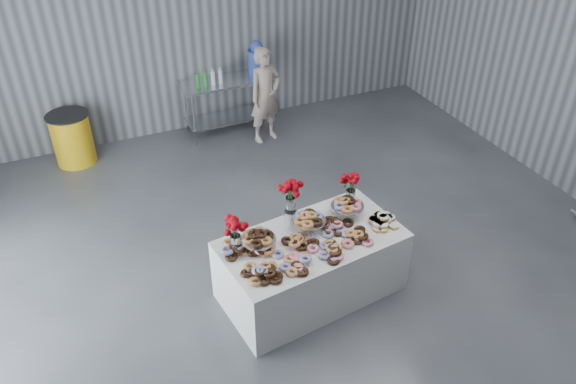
{
  "coord_description": "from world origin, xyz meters",
  "views": [
    {
      "loc": [
        -2.12,
        -3.81,
        4.45
      ],
      "look_at": [
        -0.13,
        0.72,
        1.02
      ],
      "focal_mm": 35.0,
      "sensor_mm": 36.0,
      "label": 1
    }
  ],
  "objects_px": {
    "prep_table": "(229,96)",
    "display_table": "(311,266)",
    "water_jug": "(257,60)",
    "person": "(265,95)",
    "trash_barrel": "(72,138)"
  },
  "relations": [
    {
      "from": "water_jug",
      "to": "person",
      "type": "bearing_deg",
      "value": -96.9
    },
    {
      "from": "water_jug",
      "to": "trash_barrel",
      "type": "xyz_separation_m",
      "value": [
        -2.94,
        0.0,
        -0.76
      ]
    },
    {
      "from": "prep_table",
      "to": "water_jug",
      "type": "distance_m",
      "value": 0.73
    },
    {
      "from": "prep_table",
      "to": "person",
      "type": "distance_m",
      "value": 0.67
    },
    {
      "from": "water_jug",
      "to": "trash_barrel",
      "type": "height_order",
      "value": "water_jug"
    },
    {
      "from": "water_jug",
      "to": "person",
      "type": "height_order",
      "value": "person"
    },
    {
      "from": "person",
      "to": "trash_barrel",
      "type": "height_order",
      "value": "person"
    },
    {
      "from": "person",
      "to": "trash_barrel",
      "type": "relative_size",
      "value": 1.93
    },
    {
      "from": "prep_table",
      "to": "display_table",
      "type": "bearing_deg",
      "value": -95.86
    },
    {
      "from": "water_jug",
      "to": "person",
      "type": "distance_m",
      "value": 0.63
    },
    {
      "from": "prep_table",
      "to": "water_jug",
      "type": "height_order",
      "value": "water_jug"
    },
    {
      "from": "water_jug",
      "to": "trash_barrel",
      "type": "bearing_deg",
      "value": 180.0
    },
    {
      "from": "display_table",
      "to": "water_jug",
      "type": "height_order",
      "value": "water_jug"
    },
    {
      "from": "person",
      "to": "prep_table",
      "type": "bearing_deg",
      "value": 117.61
    },
    {
      "from": "prep_table",
      "to": "trash_barrel",
      "type": "distance_m",
      "value": 2.45
    }
  ]
}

